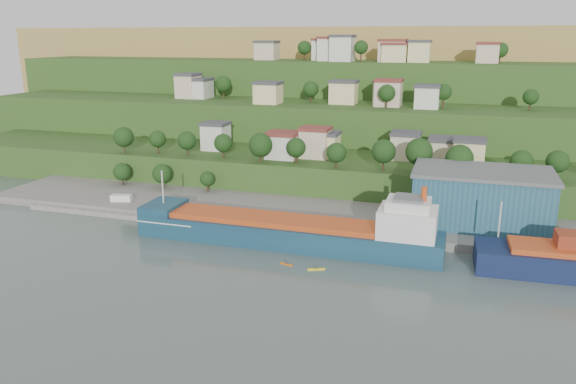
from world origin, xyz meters
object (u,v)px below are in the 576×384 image
at_px(kayak_orange, 287,264).
at_px(caravan, 121,199).
at_px(warehouse, 481,197).
at_px(cargo_ship_near, 295,233).

bearing_deg(kayak_orange, caravan, 171.87).
bearing_deg(kayak_orange, warehouse, 56.85).
bearing_deg(cargo_ship_near, warehouse, 29.21).
xyz_separation_m(warehouse, caravan, (-90.16, -9.31, -5.98)).
relative_size(cargo_ship_near, warehouse, 2.17).
xyz_separation_m(caravan, kayak_orange, (53.44, -23.20, -2.24)).
bearing_deg(warehouse, kayak_orange, -138.82).
distance_m(warehouse, kayak_orange, 49.73).
height_order(cargo_ship_near, kayak_orange, cargo_ship_near).
bearing_deg(caravan, cargo_ship_near, -28.63).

